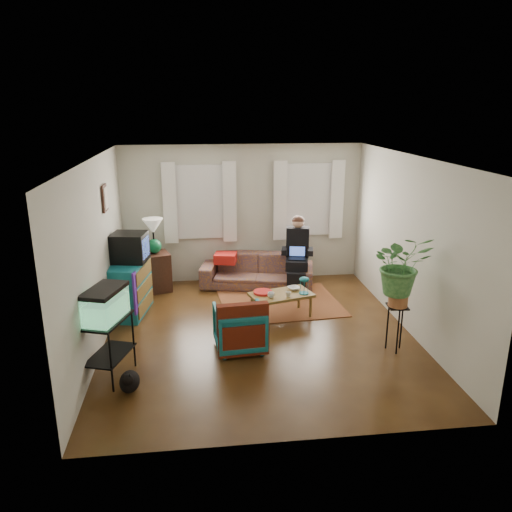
{
  "coord_description": "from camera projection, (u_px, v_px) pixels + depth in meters",
  "views": [
    {
      "loc": [
        -0.87,
        -6.74,
        3.29
      ],
      "look_at": [
        0.0,
        0.4,
        1.1
      ],
      "focal_mm": 35.0,
      "sensor_mm": 36.0,
      "label": 1
    }
  ],
  "objects": [
    {
      "name": "dresser",
      "position": [
        130.0,
        288.0,
        8.08
      ],
      "size": [
        0.64,
        1.03,
        0.87
      ],
      "primitive_type": "cube",
      "rotation": [
        0.0,
        0.0,
        -0.17
      ],
      "color": "#105B62",
      "rests_on": "floor"
    },
    {
      "name": "aquarium",
      "position": [
        105.0,
        304.0,
        6.0
      ],
      "size": [
        0.54,
        0.72,
        0.41
      ],
      "primitive_type": "cube",
      "rotation": [
        0.0,
        0.0,
        -0.32
      ],
      "color": "#7FD899",
      "rests_on": "aquarium_stand"
    },
    {
      "name": "curtains_left",
      "position": [
        200.0,
        203.0,
        9.2
      ],
      "size": [
        1.36,
        0.06,
        1.5
      ],
      "primitive_type": "cube",
      "color": "white",
      "rests_on": "wall_back"
    },
    {
      "name": "wall_front",
      "position": [
        293.0,
        325.0,
        4.71
      ],
      "size": [
        4.5,
        0.01,
        2.6
      ],
      "primitive_type": "cube",
      "color": "silver",
      "rests_on": "floor"
    },
    {
      "name": "floor",
      "position": [
        259.0,
        334.0,
        7.46
      ],
      "size": [
        4.5,
        5.0,
        0.01
      ],
      "primitive_type": "cube",
      "color": "#4F2B14",
      "rests_on": "ground"
    },
    {
      "name": "ceiling",
      "position": [
        260.0,
        158.0,
        6.7
      ],
      "size": [
        4.5,
        5.0,
        0.01
      ],
      "primitive_type": "cube",
      "color": "white",
      "rests_on": "wall_back"
    },
    {
      "name": "bowl",
      "position": [
        294.0,
        288.0,
        8.11
      ],
      "size": [
        0.24,
        0.24,
        0.05
      ],
      "primitive_type": "imported",
      "rotation": [
        0.0,
        0.0,
        0.28
      ],
      "color": "white",
      "rests_on": "coffee_table"
    },
    {
      "name": "snack_tray",
      "position": [
        263.0,
        292.0,
        7.96
      ],
      "size": [
        0.37,
        0.37,
        0.04
      ],
      "primitive_type": "cylinder",
      "rotation": [
        0.0,
        0.0,
        0.28
      ],
      "color": "#B21414",
      "rests_on": "coffee_table"
    },
    {
      "name": "wall_right",
      "position": [
        411.0,
        246.0,
        7.34
      ],
      "size": [
        0.01,
        5.0,
        2.6
      ],
      "primitive_type": "cube",
      "color": "silver",
      "rests_on": "floor"
    },
    {
      "name": "black_cat",
      "position": [
        129.0,
        379.0,
        5.94
      ],
      "size": [
        0.24,
        0.37,
        0.31
      ],
      "primitive_type": "ellipsoid",
      "rotation": [
        0.0,
        0.0,
        0.02
      ],
      "color": "black",
      "rests_on": "floor"
    },
    {
      "name": "crt_tv",
      "position": [
        130.0,
        247.0,
        7.98
      ],
      "size": [
        0.61,
        0.57,
        0.46
      ],
      "primitive_type": "cube",
      "rotation": [
        0.0,
        0.0,
        -0.17
      ],
      "color": "black",
      "rests_on": "dresser"
    },
    {
      "name": "area_rug",
      "position": [
        280.0,
        303.0,
        8.61
      ],
      "size": [
        2.12,
        1.76,
        0.01
      ],
      "primitive_type": "cube",
      "rotation": [
        0.0,
        0.0,
        0.08
      ],
      "color": "maroon",
      "rests_on": "floor"
    },
    {
      "name": "window_right",
      "position": [
        308.0,
        200.0,
        9.51
      ],
      "size": [
        1.08,
        0.04,
        1.38
      ],
      "primitive_type": "cube",
      "color": "white",
      "rests_on": "wall_back"
    },
    {
      "name": "wall_back",
      "position": [
        243.0,
        214.0,
        9.46
      ],
      "size": [
        4.5,
        0.01,
        2.6
      ],
      "primitive_type": "cube",
      "color": "silver",
      "rests_on": "floor"
    },
    {
      "name": "potted_plant",
      "position": [
        400.0,
        274.0,
        6.65
      ],
      "size": [
        0.82,
        0.73,
        0.85
      ],
      "primitive_type": "imported",
      "rotation": [
        0.0,
        0.0,
        -0.1
      ],
      "color": "#599947",
      "rests_on": "plant_stand"
    },
    {
      "name": "sofa",
      "position": [
        257.0,
        266.0,
        9.32
      ],
      "size": [
        2.19,
        1.25,
        0.81
      ],
      "primitive_type": "imported",
      "rotation": [
        0.0,
        0.0,
        -0.22
      ],
      "color": "brown",
      "rests_on": "floor"
    },
    {
      "name": "picture_frame",
      "position": [
        105.0,
        198.0,
        7.44
      ],
      "size": [
        0.04,
        0.32,
        0.4
      ],
      "primitive_type": "cube",
      "color": "#3D2616",
      "rests_on": "wall_left"
    },
    {
      "name": "table_lamp",
      "position": [
        154.0,
        237.0,
        8.93
      ],
      "size": [
        0.46,
        0.46,
        0.65
      ],
      "primitive_type": null,
      "rotation": [
        0.0,
        0.0,
        0.29
      ],
      "color": "white",
      "rests_on": "side_table"
    },
    {
      "name": "seated_person",
      "position": [
        297.0,
        256.0,
        9.18
      ],
      "size": [
        0.64,
        0.73,
        1.23
      ],
      "primitive_type": null,
      "rotation": [
        0.0,
        0.0,
        -0.22
      ],
      "color": "black",
      "rests_on": "sofa"
    },
    {
      "name": "coffee_table",
      "position": [
        281.0,
        305.0,
        8.0
      ],
      "size": [
        1.08,
        0.78,
        0.4
      ],
      "primitive_type": "cube",
      "rotation": [
        0.0,
        0.0,
        0.28
      ],
      "color": "brown",
      "rests_on": "floor"
    },
    {
      "name": "armchair",
      "position": [
        240.0,
        326.0,
        6.93
      ],
      "size": [
        0.72,
        0.68,
        0.69
      ],
      "primitive_type": "imported",
      "rotation": [
        0.0,
        0.0,
        3.23
      ],
      "color": "#116767",
      "rests_on": "floor"
    },
    {
      "name": "serape_throw",
      "position": [
        243.0,
        324.0,
        6.64
      ],
      "size": [
        0.7,
        0.22,
        0.57
      ],
      "primitive_type": "cube",
      "rotation": [
        0.0,
        0.0,
        0.09
      ],
      "color": "#9E0A0A",
      "rests_on": "armchair"
    },
    {
      "name": "cup_a",
      "position": [
        271.0,
        295.0,
        7.77
      ],
      "size": [
        0.14,
        0.14,
        0.09
      ],
      "primitive_type": "imported",
      "rotation": [
        0.0,
        0.0,
        0.28
      ],
      "color": "white",
      "rests_on": "coffee_table"
    },
    {
      "name": "window_left",
      "position": [
        200.0,
        202.0,
        9.27
      ],
      "size": [
        1.08,
        0.04,
        1.38
      ],
      "primitive_type": "cube",
      "color": "white",
      "rests_on": "wall_back"
    },
    {
      "name": "aquarium_stand",
      "position": [
        110.0,
        349.0,
        6.18
      ],
      "size": [
        0.59,
        0.79,
        0.79
      ],
      "primitive_type": "cube",
      "rotation": [
        0.0,
        0.0,
        -0.32
      ],
      "color": "black",
      "rests_on": "floor"
    },
    {
      "name": "wall_left",
      "position": [
        97.0,
        256.0,
        6.82
      ],
      "size": [
        0.01,
        5.0,
        2.6
      ],
      "primitive_type": "cube",
      "color": "silver",
      "rests_on": "floor"
    },
    {
      "name": "curtains_right",
      "position": [
        309.0,
        200.0,
        9.43
      ],
      "size": [
        1.36,
        0.06,
        1.5
      ],
      "primitive_type": "cube",
      "color": "white",
      "rests_on": "wall_back"
    },
    {
      "name": "birdcage",
      "position": [
        304.0,
        285.0,
        7.91
      ],
      "size": [
        0.2,
        0.2,
        0.28
      ],
      "primitive_type": null,
      "rotation": [
        0.0,
        0.0,
        0.28
      ],
      "color": "#115B6B",
      "rests_on": "coffee_table"
    },
    {
      "name": "side_table",
      "position": [
        156.0,
        272.0,
        9.13
      ],
      "size": [
        0.61,
        0.61,
        0.71
      ],
      "primitive_type": "cube",
      "rotation": [
        0.0,
        0.0,
        0.29
      ],
      "color": "#3B1E16",
      "rests_on": "floor"
    },
    {
      "name": "cup_b",
      "position": [
        288.0,
        294.0,
        7.81
      ],
      "size": [
        0.11,
        0.11,
        0.08
      ],
      "primitive_type": "imported",
      "rotation": [
        0.0,
        0.0,
        0.28
      ],
      "color": "beige",
      "rests_on": "coffee_table"
    },
    {
      "name": "plant_stand",
      "position": [
        396.0,
        328.0,
        6.88
      ],
      "size": [
        0.31,
        0.31,
        0.67
      ],
      "primitive_type": "cube",
      "rotation": [
        0.0,
        0.0,
        -0.1
      ],
      "color": "black",
      "rests_on": "floor"
    }
  ]
}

